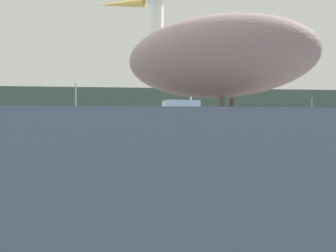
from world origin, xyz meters
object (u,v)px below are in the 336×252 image
fishing_boat_orange (295,131)px  mooring_buoy (21,153)px  fishing_boat_teal (47,131)px  fishing_boat_white (167,130)px  pelican (216,55)px

fishing_boat_orange → mooring_buoy: fishing_boat_orange is taller
fishing_boat_teal → mooring_buoy: fishing_boat_teal is taller
fishing_boat_orange → fishing_boat_white: size_ratio=0.98×
fishing_boat_white → mooring_buoy: fishing_boat_white is taller
fishing_boat_teal → fishing_boat_white: bearing=-30.7°
pelican → mooring_buoy: (-3.08, 8.32, -0.94)m
pelican → fishing_boat_white: fishing_boat_white is taller
fishing_boat_orange → mooring_buoy: 38.20m
fishing_boat_teal → fishing_boat_white: 13.72m
fishing_boat_orange → fishing_boat_white: (-15.84, -17.61, -0.03)m
fishing_boat_orange → mooring_buoy: size_ratio=10.08×
fishing_boat_orange → fishing_boat_white: bearing=-112.6°
mooring_buoy → pelican: bearing=-69.7°
fishing_boat_teal → mooring_buoy: bearing=-62.9°
fishing_boat_teal → mooring_buoy: (3.82, -24.62, -0.61)m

